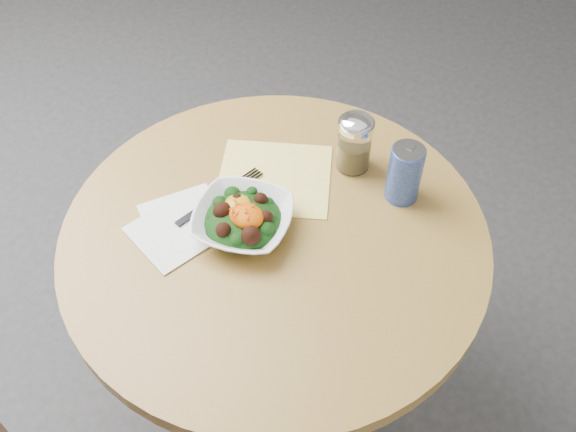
{
  "coord_description": "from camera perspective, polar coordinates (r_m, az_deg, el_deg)",
  "views": [
    {
      "loc": [
        0.5,
        -0.69,
        1.79
      ],
      "look_at": [
        0.03,
        0.01,
        0.81
      ],
      "focal_mm": 40.0,
      "sensor_mm": 36.0,
      "label": 1
    }
  ],
  "objects": [
    {
      "name": "ground",
      "position": [
        1.98,
        -0.85,
        -15.3
      ],
      "size": [
        6.0,
        6.0,
        0.0
      ],
      "primitive_type": "plane",
      "color": "#2D2D30",
      "rests_on": "ground"
    },
    {
      "name": "fork",
      "position": [
        1.41,
        -5.85,
        1.87
      ],
      "size": [
        0.07,
        0.23,
        0.0
      ],
      "color": "black",
      "rests_on": "table"
    },
    {
      "name": "cloth_napkin",
      "position": [
        1.45,
        -1.21,
        3.43
      ],
      "size": [
        0.33,
        0.32,
        0.0
      ],
      "primitive_type": "cube",
      "rotation": [
        0.0,
        0.0,
        0.5
      ],
      "color": "yellow",
      "rests_on": "table"
    },
    {
      "name": "table",
      "position": [
        1.5,
        -1.09,
        -6.15
      ],
      "size": [
        0.9,
        0.9,
        0.75
      ],
      "color": "black",
      "rests_on": "ground"
    },
    {
      "name": "spice_shaker",
      "position": [
        1.43,
        5.93,
        6.48
      ],
      "size": [
        0.08,
        0.08,
        0.14
      ],
      "color": "silver",
      "rests_on": "table"
    },
    {
      "name": "beverage_can",
      "position": [
        1.38,
        10.34,
        3.77
      ],
      "size": [
        0.07,
        0.07,
        0.14
      ],
      "color": "navy",
      "rests_on": "table"
    },
    {
      "name": "paper_napkins",
      "position": [
        1.37,
        -9.66,
        -0.83
      ],
      "size": [
        0.22,
        0.25,
        0.0
      ],
      "color": "white",
      "rests_on": "table"
    },
    {
      "name": "salad_bowl",
      "position": [
        1.33,
        -4.02,
        -0.3
      ],
      "size": [
        0.25,
        0.25,
        0.08
      ],
      "color": "white",
      "rests_on": "table"
    }
  ]
}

